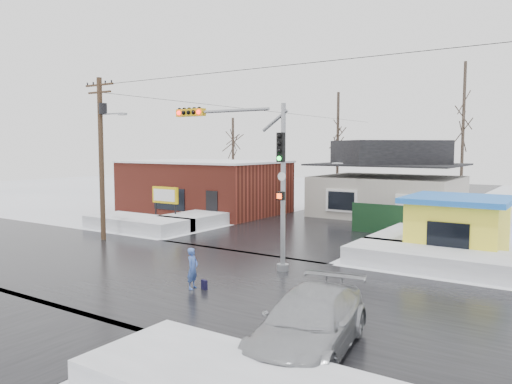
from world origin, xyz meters
The scene contains 20 objects.
ground centered at (0.00, 0.00, 0.00)m, with size 120.00×120.00×0.00m, color white.
road_ns centered at (0.00, 0.00, 0.01)m, with size 10.00×120.00×0.02m, color black.
road_ew centered at (0.00, 0.00, 0.01)m, with size 120.00×10.00×0.02m, color black.
snowbank_nw centered at (-9.00, 7.00, 0.40)m, with size 7.00×3.00×0.80m, color white.
snowbank_ne centered at (9.00, 7.00, 0.40)m, with size 7.00×3.00×0.80m, color white.
snowbank_nside_w centered at (-7.00, 12.00, 0.40)m, with size 3.00×8.00×0.80m, color white.
snowbank_nside_e centered at (7.00, 12.00, 0.40)m, with size 3.00×8.00×0.80m, color white.
traffic_signal centered at (2.43, 2.97, 4.54)m, with size 6.05×0.68×7.00m.
utility_pole centered at (-7.93, 3.50, 5.11)m, with size 3.15×0.44×9.00m.
brick_building centered at (-11.00, 15.99, 2.08)m, with size 12.20×8.20×4.12m.
marquee_sign centered at (-9.00, 9.49, 1.92)m, with size 2.20×0.21×2.55m.
house centered at (2.00, 22.00, 2.62)m, with size 10.40×8.40×5.76m.
kiosk centered at (9.50, 9.99, 1.46)m, with size 4.60×4.60×2.88m.
fence centered at (6.50, 14.00, 0.90)m, with size 8.00×0.12×1.80m, color black.
tree_far_left centered at (-4.00, 26.00, 7.95)m, with size 3.00×3.00×10.00m.
tree_far_mid centered at (6.00, 28.00, 9.54)m, with size 3.00×3.00×12.00m.
tree_far_west centered at (-14.00, 24.00, 6.36)m, with size 3.00×3.00×8.00m.
pedestrian centered at (2.61, -1.14, 0.76)m, with size 0.55×0.36×1.51m, color #4365BC.
car centered at (8.84, -3.86, 0.77)m, with size 2.14×5.27×1.53m, color #A4A6AB.
shopping_bag centered at (3.03, -0.99, 0.17)m, with size 0.28×0.12×0.35m, color black.
Camera 1 is at (14.49, -14.78, 5.21)m, focal length 35.00 mm.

